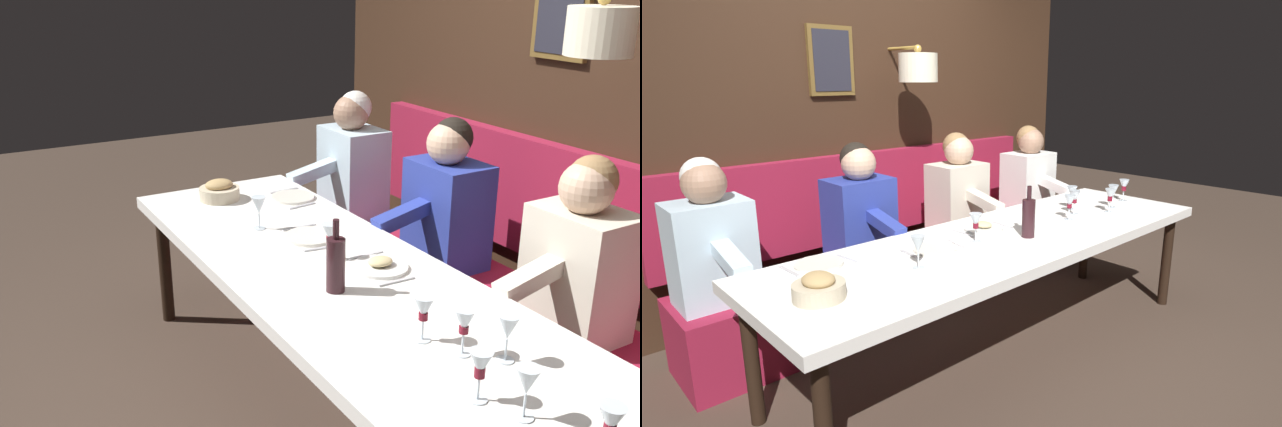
{
  "view_description": "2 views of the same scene",
  "coord_description": "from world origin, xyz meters",
  "views": [
    {
      "loc": [
        -1.39,
        -2.21,
        1.95
      ],
      "look_at": [
        0.05,
        0.29,
        0.92
      ],
      "focal_mm": 38.89,
      "sensor_mm": 36.0,
      "label": 1
    },
    {
      "loc": [
        -1.91,
        2.12,
        1.63
      ],
      "look_at": [
        0.05,
        0.29,
        0.92
      ],
      "focal_mm": 28.68,
      "sensor_mm": 36.0,
      "label": 2
    }
  ],
  "objects": [
    {
      "name": "dining_table",
      "position": [
        0.0,
        0.0,
        0.68
      ],
      "size": [
        0.9,
        2.95,
        0.74
      ],
      "color": "white",
      "rests_on": "ground_plane"
    },
    {
      "name": "wine_glass_0",
      "position": [
        0.04,
        0.2,
        0.86
      ],
      "size": [
        0.07,
        0.07,
        0.16
      ],
      "color": "silver",
      "rests_on": "dining_table"
    },
    {
      "name": "place_setting_0",
      "position": [
        0.09,
        0.46,
        0.75
      ],
      "size": [
        0.24,
        0.32,
        0.01
      ],
      "color": "silver",
      "rests_on": "dining_table"
    },
    {
      "name": "place_setting_2",
      "position": [
        0.3,
        1.02,
        0.75
      ],
      "size": [
        0.24,
        0.32,
        0.01
      ],
      "color": "silver",
      "rests_on": "dining_table"
    },
    {
      "name": "wine_glass_1",
      "position": [
        -0.04,
        -0.57,
        0.86
      ],
      "size": [
        0.07,
        0.07,
        0.16
      ],
      "color": "silver",
      "rests_on": "dining_table"
    },
    {
      "name": "place_setting_1",
      "position": [
        0.18,
        -0.0,
        0.75
      ],
      "size": [
        0.24,
        0.31,
        0.05
      ],
      "color": "silver",
      "rests_on": "dining_table"
    },
    {
      "name": "back_wall_panel",
      "position": [
        1.46,
        -0.0,
        1.36
      ],
      "size": [
        0.59,
        4.35,
        2.9
      ],
      "color": "#382316",
      "rests_on": "ground_plane"
    },
    {
      "name": "diner_middle",
      "position": [
        0.88,
        0.42,
        0.82
      ],
      "size": [
        0.6,
        0.4,
        0.79
      ],
      "color": "#283893",
      "rests_on": "banquette_bench"
    },
    {
      "name": "wine_glass_6",
      "position": [
        0.02,
        -0.71,
        0.86
      ],
      "size": [
        0.07,
        0.07,
        0.16
      ],
      "color": "silver",
      "rests_on": "dining_table"
    },
    {
      "name": "wine_glass_4",
      "position": [
        -0.01,
        -1.29,
        0.86
      ],
      "size": [
        0.07,
        0.07,
        0.16
      ],
      "color": "silver",
      "rests_on": "dining_table"
    },
    {
      "name": "ground_plane",
      "position": [
        0.0,
        0.0,
        0.0
      ],
      "size": [
        12.0,
        12.0,
        0.0
      ],
      "primitive_type": "plane",
      "color": "#423328"
    },
    {
      "name": "bread_bowl",
      "position": [
        -0.06,
        1.21,
        0.79
      ],
      "size": [
        0.22,
        0.22,
        0.12
      ],
      "color": "beige",
      "rests_on": "dining_table"
    },
    {
      "name": "diner_near",
      "position": [
        0.88,
        -0.44,
        0.82
      ],
      "size": [
        0.6,
        0.4,
        0.79
      ],
      "color": "beige",
      "rests_on": "banquette_bench"
    },
    {
      "name": "wine_glass_3",
      "position": [
        -0.12,
        -0.93,
        0.86
      ],
      "size": [
        0.07,
        0.07,
        0.16
      ],
      "color": "silver",
      "rests_on": "dining_table"
    },
    {
      "name": "wine_glass_5",
      "position": [
        -0.07,
        0.69,
        0.86
      ],
      "size": [
        0.07,
        0.07,
        0.16
      ],
      "color": "silver",
      "rests_on": "dining_table"
    },
    {
      "name": "wine_glass_7",
      "position": [
        0.11,
        -0.81,
        0.86
      ],
      "size": [
        0.07,
        0.07,
        0.16
      ],
      "color": "silver",
      "rests_on": "dining_table"
    },
    {
      "name": "banquette_bench",
      "position": [
        0.89,
        0.0,
        0.23
      ],
      "size": [
        0.52,
        3.15,
        0.45
      ],
      "primitive_type": "cube",
      "color": "maroon",
      "rests_on": "ground_plane"
    },
    {
      "name": "wine_bottle",
      "position": [
        -0.1,
        -0.09,
        0.86
      ],
      "size": [
        0.08,
        0.08,
        0.3
      ],
      "color": "#33191E",
      "rests_on": "dining_table"
    },
    {
      "name": "wine_glass_2",
      "position": [
        -0.06,
        -1.06,
        0.86
      ],
      "size": [
        0.07,
        0.07,
        0.16
      ],
      "color": "silver",
      "rests_on": "dining_table"
    },
    {
      "name": "diner_far",
      "position": [
        0.88,
        1.34,
        0.82
      ],
      "size": [
        0.6,
        0.4,
        0.79
      ],
      "color": "silver",
      "rests_on": "banquette_bench"
    }
  ]
}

